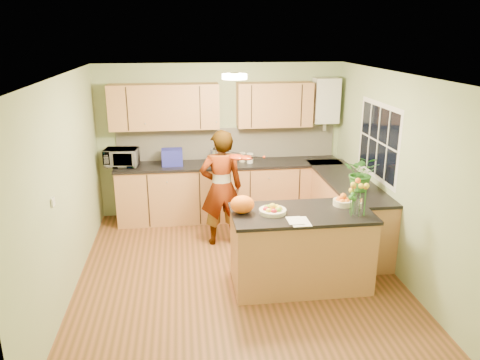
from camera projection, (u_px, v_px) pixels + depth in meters
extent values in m
plane|color=#563818|center=(238.00, 274.00, 5.99)|extent=(4.50, 4.50, 0.00)
cube|color=silver|center=(238.00, 75.00, 5.23)|extent=(4.00, 4.50, 0.02)
cube|color=#8FA173|center=(221.00, 140.00, 7.74)|extent=(4.00, 0.02, 2.50)
cube|color=#8FA173|center=(274.00, 273.00, 3.49)|extent=(4.00, 0.02, 2.50)
cube|color=#8FA173|center=(65.00, 188.00, 5.37)|extent=(0.02, 4.50, 2.50)
cube|color=#8FA173|center=(396.00, 175.00, 5.85)|extent=(0.02, 4.50, 2.50)
cube|color=#A46B41|center=(229.00, 191.00, 7.71)|extent=(3.60, 0.60, 0.90)
cube|color=black|center=(229.00, 164.00, 7.56)|extent=(3.64, 0.62, 0.04)
cube|color=#A46B41|center=(346.00, 211.00, 6.86)|extent=(0.60, 2.20, 0.90)
cube|color=black|center=(347.00, 181.00, 6.72)|extent=(0.62, 2.24, 0.04)
cube|color=beige|center=(227.00, 143.00, 7.75)|extent=(3.60, 0.02, 0.52)
cube|color=#A46B41|center=(164.00, 107.00, 7.29)|extent=(1.70, 0.34, 0.70)
cube|color=#A46B41|center=(274.00, 105.00, 7.50)|extent=(1.20, 0.34, 0.70)
cube|color=silver|center=(326.00, 100.00, 7.59)|extent=(0.40, 0.30, 0.72)
cylinder|color=silver|center=(324.00, 125.00, 7.72)|extent=(0.06, 0.06, 0.20)
cube|color=silver|center=(378.00, 141.00, 6.33)|extent=(0.01, 1.30, 1.05)
cube|color=black|center=(378.00, 141.00, 6.33)|extent=(0.01, 1.18, 0.92)
cube|color=silver|center=(53.00, 202.00, 4.79)|extent=(0.02, 0.09, 0.09)
cylinder|color=#FFEABF|center=(234.00, 77.00, 5.53)|extent=(0.30, 0.30, 0.06)
cylinder|color=silver|center=(234.00, 74.00, 5.52)|extent=(0.10, 0.10, 0.02)
cube|color=#A46B41|center=(300.00, 250.00, 5.64)|extent=(1.61, 0.81, 0.91)
cube|color=black|center=(302.00, 213.00, 5.50)|extent=(1.65, 0.85, 0.04)
cylinder|color=beige|center=(273.00, 211.00, 5.44)|extent=(0.32, 0.32, 0.05)
cylinder|color=beige|center=(343.00, 202.00, 5.69)|extent=(0.24, 0.24, 0.07)
cylinder|color=silver|center=(357.00, 206.00, 5.36)|extent=(0.11, 0.11, 0.22)
ellipsoid|color=orange|center=(242.00, 204.00, 5.42)|extent=(0.30, 0.26, 0.21)
cube|color=white|center=(300.00, 221.00, 5.19)|extent=(0.21, 0.28, 0.01)
imported|color=#E09F89|center=(221.00, 188.00, 6.65)|extent=(0.65, 0.45, 1.69)
imported|color=silver|center=(121.00, 158.00, 7.34)|extent=(0.54, 0.40, 0.28)
cube|color=navy|center=(172.00, 157.00, 7.40)|extent=(0.33, 0.25, 0.26)
cylinder|color=silver|center=(216.00, 156.00, 7.51)|extent=(0.17, 0.17, 0.23)
sphere|color=black|center=(215.00, 147.00, 7.47)|extent=(0.08, 0.08, 0.08)
cylinder|color=beige|center=(242.00, 157.00, 7.61)|extent=(0.11, 0.11, 0.15)
cylinder|color=silver|center=(250.00, 158.00, 7.53)|extent=(0.13, 0.13, 0.16)
imported|color=#2F7226|center=(362.00, 173.00, 6.18)|extent=(0.56, 0.54, 0.49)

